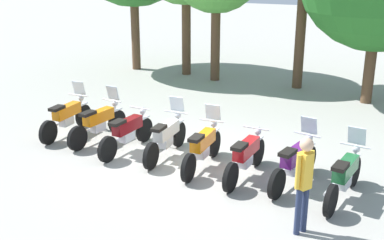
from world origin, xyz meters
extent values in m
plane|color=#9E9B93|center=(0.00, 0.00, 0.00)|extent=(80.00, 80.00, 0.00)
cylinder|color=black|center=(-3.70, 1.24, 0.32)|extent=(0.10, 0.64, 0.64)
cylinder|color=black|center=(-3.70, -0.31, 0.32)|extent=(0.10, 0.64, 0.64)
cube|color=silver|center=(-3.70, 1.24, 0.66)|extent=(0.12, 0.36, 0.04)
cube|color=orange|center=(-3.70, 0.52, 0.67)|extent=(0.26, 0.95, 0.30)
cube|color=silver|center=(-3.70, 0.47, 0.40)|extent=(0.22, 0.40, 0.24)
cube|color=black|center=(-3.70, 0.12, 0.86)|extent=(0.24, 0.44, 0.08)
cylinder|color=silver|center=(-3.70, 1.15, 0.64)|extent=(0.05, 0.23, 0.64)
cylinder|color=silver|center=(-3.70, 1.06, 0.97)|extent=(0.62, 0.04, 0.04)
sphere|color=silver|center=(-3.70, 1.19, 0.85)|extent=(0.16, 0.16, 0.16)
cylinder|color=silver|center=(-3.86, 0.17, 0.34)|extent=(0.07, 0.70, 0.07)
cube|color=silver|center=(-3.70, 1.12, 1.17)|extent=(0.36, 0.13, 0.39)
cylinder|color=black|center=(-2.53, 1.16, 0.32)|extent=(0.19, 0.65, 0.64)
cylinder|color=black|center=(-2.75, -0.37, 0.32)|extent=(0.19, 0.65, 0.64)
cube|color=silver|center=(-2.53, 1.16, 0.66)|extent=(0.17, 0.37, 0.04)
cube|color=orange|center=(-2.63, 0.45, 0.67)|extent=(0.39, 0.98, 0.30)
cube|color=silver|center=(-2.64, 0.40, 0.40)|extent=(0.27, 0.43, 0.24)
cube|color=black|center=(-2.69, 0.05, 0.86)|extent=(0.30, 0.47, 0.08)
cylinder|color=silver|center=(-2.54, 1.08, 0.64)|extent=(0.08, 0.23, 0.64)
cylinder|color=silver|center=(-2.56, 0.99, 0.97)|extent=(0.62, 0.12, 0.04)
sphere|color=silver|center=(-2.54, 1.12, 0.85)|extent=(0.18, 0.18, 0.16)
cylinder|color=silver|center=(-2.84, 0.12, 0.34)|extent=(0.17, 0.70, 0.07)
cube|color=silver|center=(-2.55, 1.05, 1.17)|extent=(0.38, 0.18, 0.39)
cylinder|color=black|center=(-1.51, 0.84, 0.32)|extent=(0.16, 0.65, 0.64)
cylinder|color=black|center=(-1.66, -0.70, 0.32)|extent=(0.16, 0.65, 0.64)
cube|color=silver|center=(-1.51, 0.84, 0.66)|extent=(0.16, 0.37, 0.04)
cube|color=maroon|center=(-1.58, 0.12, 0.67)|extent=(0.36, 0.97, 0.30)
cube|color=silver|center=(-1.59, 0.07, 0.40)|extent=(0.26, 0.42, 0.24)
cube|color=black|center=(-1.62, -0.27, 0.86)|extent=(0.28, 0.46, 0.08)
cylinder|color=silver|center=(-1.52, 0.76, 0.64)|extent=(0.07, 0.23, 0.64)
cylinder|color=silver|center=(-1.52, 0.67, 0.97)|extent=(0.62, 0.10, 0.04)
sphere|color=silver|center=(-1.51, 0.79, 0.85)|extent=(0.18, 0.18, 0.16)
cylinder|color=silver|center=(-1.77, -0.21, 0.34)|extent=(0.14, 0.70, 0.07)
cylinder|color=black|center=(-0.53, 0.89, 0.32)|extent=(0.10, 0.64, 0.64)
cylinder|color=black|center=(-0.53, -0.66, 0.32)|extent=(0.10, 0.64, 0.64)
cube|color=silver|center=(-0.53, 0.89, 0.66)|extent=(0.12, 0.36, 0.04)
cube|color=silver|center=(-0.53, 0.17, 0.67)|extent=(0.26, 0.95, 0.30)
cube|color=silver|center=(-0.53, 0.12, 0.40)|extent=(0.22, 0.40, 0.24)
cube|color=black|center=(-0.53, -0.23, 0.86)|extent=(0.24, 0.44, 0.08)
cylinder|color=silver|center=(-0.53, 0.80, 0.64)|extent=(0.05, 0.23, 0.64)
cylinder|color=silver|center=(-0.53, 0.71, 0.97)|extent=(0.62, 0.04, 0.04)
sphere|color=silver|center=(-0.53, 0.84, 0.85)|extent=(0.16, 0.16, 0.16)
cylinder|color=silver|center=(-0.69, -0.18, 0.34)|extent=(0.07, 0.70, 0.07)
cube|color=silver|center=(-0.53, 0.77, 1.17)|extent=(0.36, 0.13, 0.39)
cylinder|color=black|center=(0.53, 0.63, 0.32)|extent=(0.10, 0.64, 0.64)
cylinder|color=black|center=(0.52, -0.92, 0.32)|extent=(0.10, 0.64, 0.64)
cube|color=silver|center=(0.53, 0.63, 0.66)|extent=(0.12, 0.36, 0.04)
cube|color=orange|center=(0.53, -0.10, 0.67)|extent=(0.27, 0.95, 0.30)
cube|color=silver|center=(0.53, -0.15, 0.40)|extent=(0.22, 0.40, 0.24)
cube|color=black|center=(0.53, -0.50, 0.86)|extent=(0.24, 0.44, 0.08)
cylinder|color=silver|center=(0.53, 0.54, 0.64)|extent=(0.05, 0.23, 0.64)
cylinder|color=silver|center=(0.53, 0.45, 0.97)|extent=(0.62, 0.04, 0.04)
sphere|color=silver|center=(0.53, 0.58, 0.85)|extent=(0.16, 0.16, 0.16)
cylinder|color=silver|center=(0.37, -0.45, 0.34)|extent=(0.08, 0.70, 0.07)
cube|color=silver|center=(0.53, 0.51, 1.17)|extent=(0.36, 0.14, 0.39)
cylinder|color=black|center=(1.66, 0.52, 0.32)|extent=(0.16, 0.65, 0.64)
cylinder|color=black|center=(1.51, -1.02, 0.32)|extent=(0.16, 0.65, 0.64)
cube|color=silver|center=(1.66, 0.52, 0.66)|extent=(0.15, 0.37, 0.04)
cube|color=red|center=(1.59, -0.20, 0.67)|extent=(0.35, 0.97, 0.30)
cube|color=silver|center=(1.59, -0.25, 0.40)|extent=(0.26, 0.42, 0.24)
cube|color=black|center=(1.55, -0.60, 0.86)|extent=(0.28, 0.46, 0.08)
cylinder|color=silver|center=(1.65, 0.43, 0.64)|extent=(0.07, 0.23, 0.64)
cylinder|color=silver|center=(1.64, 0.34, 0.97)|extent=(0.62, 0.09, 0.04)
sphere|color=silver|center=(1.65, 0.47, 0.85)|extent=(0.17, 0.17, 0.16)
cylinder|color=silver|center=(1.40, -0.54, 0.34)|extent=(0.13, 0.70, 0.07)
cylinder|color=black|center=(2.82, 0.55, 0.32)|extent=(0.24, 0.65, 0.64)
cylinder|color=black|center=(2.46, -0.96, 0.32)|extent=(0.24, 0.65, 0.64)
cube|color=silver|center=(2.82, 0.55, 0.66)|extent=(0.20, 0.38, 0.04)
cube|color=#59196B|center=(2.65, -0.15, 0.67)|extent=(0.47, 0.98, 0.30)
cube|color=silver|center=(2.64, -0.20, 0.40)|extent=(0.31, 0.44, 0.24)
cube|color=black|center=(2.56, -0.54, 0.86)|extent=(0.33, 0.48, 0.08)
cylinder|color=silver|center=(2.80, 0.46, 0.64)|extent=(0.10, 0.23, 0.64)
cylinder|color=silver|center=(2.78, 0.38, 0.97)|extent=(0.61, 0.18, 0.04)
sphere|color=silver|center=(2.81, 0.50, 0.85)|extent=(0.19, 0.19, 0.16)
cylinder|color=silver|center=(2.42, -0.46, 0.34)|extent=(0.23, 0.70, 0.07)
cube|color=silver|center=(2.79, 0.43, 1.17)|extent=(0.38, 0.21, 0.39)
cylinder|color=black|center=(3.83, 0.28, 0.32)|extent=(0.21, 0.65, 0.64)
cylinder|color=black|center=(3.56, -1.25, 0.32)|extent=(0.21, 0.65, 0.64)
cube|color=silver|center=(3.83, 0.28, 0.66)|extent=(0.18, 0.38, 0.04)
cube|color=#1E6033|center=(3.71, -0.44, 0.67)|extent=(0.42, 0.98, 0.30)
cube|color=silver|center=(3.70, -0.49, 0.40)|extent=(0.29, 0.43, 0.24)
cube|color=black|center=(3.64, -0.83, 0.86)|extent=(0.31, 0.48, 0.08)
cylinder|color=silver|center=(3.82, 0.19, 0.64)|extent=(0.09, 0.23, 0.64)
cylinder|color=silver|center=(3.80, 0.10, 0.97)|extent=(0.62, 0.14, 0.04)
sphere|color=silver|center=(3.83, 0.23, 0.85)|extent=(0.19, 0.19, 0.16)
cylinder|color=silver|center=(3.49, -0.75, 0.34)|extent=(0.19, 0.70, 0.07)
cube|color=silver|center=(3.81, 0.16, 1.17)|extent=(0.38, 0.19, 0.39)
cylinder|color=#232D4C|center=(3.12, -2.12, 0.44)|extent=(0.15, 0.15, 0.87)
cylinder|color=#232D4C|center=(3.21, -1.98, 0.44)|extent=(0.15, 0.15, 0.87)
cube|color=gold|center=(3.16, -2.05, 1.20)|extent=(0.29, 0.29, 0.65)
cylinder|color=gold|center=(3.08, -2.19, 1.22)|extent=(0.11, 0.11, 0.62)
cylinder|color=gold|center=(3.25, -1.91, 1.22)|extent=(0.11, 0.11, 0.62)
sphere|color=#DBAD89|center=(3.16, -2.05, 1.68)|extent=(0.32, 0.32, 0.24)
cylinder|color=brown|center=(-5.98, 8.43, 1.71)|extent=(0.36, 0.36, 3.41)
cylinder|color=brown|center=(-3.60, 8.37, 1.74)|extent=(0.36, 0.36, 3.47)
cylinder|color=brown|center=(-2.16, 7.90, 1.56)|extent=(0.36, 0.36, 3.12)
cylinder|color=brown|center=(1.06, 7.99, 1.88)|extent=(0.36, 0.36, 3.76)
cylinder|color=brown|center=(3.58, 6.94, 1.25)|extent=(0.36, 0.36, 2.50)
camera|label=1|loc=(4.37, -9.79, 4.67)|focal=45.79mm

